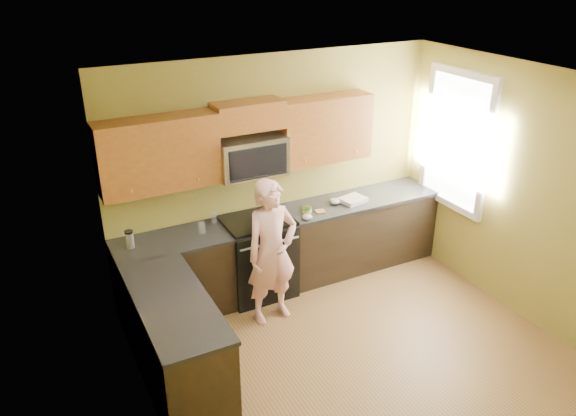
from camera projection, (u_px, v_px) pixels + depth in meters
floor at (367, 365)px, 5.44m from camera, size 4.00×4.00×0.00m
ceiling at (388, 90)px, 4.31m from camera, size 4.00×4.00×0.00m
wall_back at (276, 171)px, 6.49m from camera, size 4.00×0.00×4.00m
wall_front at (575, 388)px, 3.26m from camera, size 4.00×0.00×4.00m
wall_left at (150, 303)px, 4.05m from camera, size 0.00×4.00×4.00m
wall_right at (536, 201)px, 5.71m from camera, size 0.00×4.00×4.00m
cabinet_back_run at (288, 250)px, 6.63m from camera, size 4.00×0.60×0.88m
cabinet_left_run at (176, 345)px, 5.04m from camera, size 0.60×1.60×0.88m
countertop_back at (288, 216)px, 6.43m from camera, size 4.00×0.62×0.04m
countertop_left at (173, 302)px, 4.85m from camera, size 0.62×1.60×0.04m
stove at (258, 256)px, 6.43m from camera, size 0.76×0.65×0.95m
microwave at (251, 174)px, 6.12m from camera, size 0.76×0.40×0.42m
upper_cab_left at (162, 189)px, 5.74m from camera, size 1.22×0.33×0.75m
upper_cab_right at (323, 160)px, 6.54m from camera, size 1.12×0.33×0.75m
upper_cab_over_mw at (248, 115)px, 5.88m from camera, size 0.76×0.33×0.30m
window at (457, 141)px, 6.54m from camera, size 0.06×1.06×1.66m
woman at (272, 252)px, 5.84m from camera, size 0.62×0.44×1.62m
frying_pan at (266, 225)px, 6.10m from camera, size 0.32×0.52×0.06m
butter_tub at (307, 212)px, 6.47m from camera, size 0.15×0.15×0.08m
toast_slice at (320, 211)px, 6.47m from camera, size 0.13×0.13×0.01m
napkin_a at (308, 217)px, 6.28m from camera, size 0.15×0.15×0.06m
napkin_b at (335, 201)px, 6.67m from camera, size 0.13×0.14×0.07m
dish_towel at (353, 200)px, 6.73m from camera, size 0.34×0.30×0.05m
travel_mug at (131, 248)px, 5.70m from camera, size 0.11×0.11×0.19m
glass_b at (202, 228)px, 5.97m from camera, size 0.09×0.09×0.12m
glass_c at (214, 217)px, 6.21m from camera, size 0.08×0.08×0.12m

